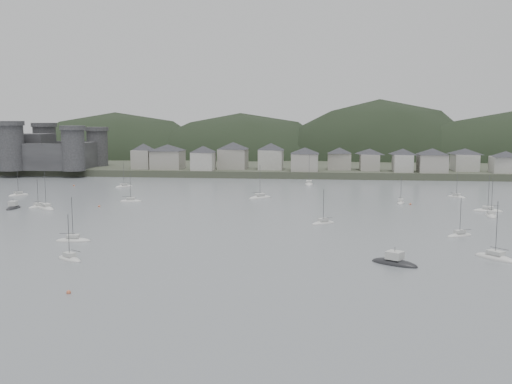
# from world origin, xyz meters

# --- Properties ---
(ground) EXTENTS (900.00, 900.00, 0.00)m
(ground) POSITION_xyz_m (0.00, 0.00, 0.00)
(ground) COLOR slate
(ground) RESTS_ON ground
(far_shore_land) EXTENTS (900.00, 250.00, 3.00)m
(far_shore_land) POSITION_xyz_m (0.00, 295.00, 1.50)
(far_shore_land) COLOR #383D2D
(far_shore_land) RESTS_ON ground
(forested_ridge) EXTENTS (851.55, 103.94, 102.57)m
(forested_ridge) POSITION_xyz_m (4.83, 269.40, -11.28)
(forested_ridge) COLOR black
(forested_ridge) RESTS_ON ground
(castle) EXTENTS (66.00, 43.00, 20.00)m
(castle) POSITION_xyz_m (-120.00, 179.80, 10.96)
(castle) COLOR #323234
(castle) RESTS_ON far_shore_land
(waterfront_town) EXTENTS (451.48, 28.46, 12.92)m
(waterfront_town) POSITION_xyz_m (50.59, 183.34, 8.66)
(waterfront_town) COLOR #9D998F
(waterfront_town) RESTS_ON far_shore_land
(sailboat_lead) EXTENTS (3.66, 8.39, 11.11)m
(sailboat_lead) POSITION_xyz_m (63.02, 78.18, 0.18)
(sailboat_lead) COLOR silver
(sailboat_lead) RESTS_ON ground
(moored_fleet) EXTENTS (225.70, 178.56, 13.34)m
(moored_fleet) POSITION_xyz_m (-26.61, 61.14, 0.18)
(moored_fleet) COLOR silver
(moored_fleet) RESTS_ON ground
(motor_launch_near) EXTENTS (9.17, 7.46, 4.10)m
(motor_launch_near) POSITION_xyz_m (31.12, 21.49, 0.28)
(motor_launch_near) COLOR black
(motor_launch_near) RESTS_ON ground
(motor_launch_far) EXTENTS (3.00, 7.45, 3.76)m
(motor_launch_far) POSITION_xyz_m (-71.10, 76.22, 0.30)
(motor_launch_far) COLOR black
(motor_launch_far) RESTS_ON ground
(mooring_buoys) EXTENTS (169.43, 136.54, 0.70)m
(mooring_buoys) POSITION_xyz_m (-12.90, 68.48, 0.15)
(mooring_buoys) COLOR #CA6643
(mooring_buoys) RESTS_ON ground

